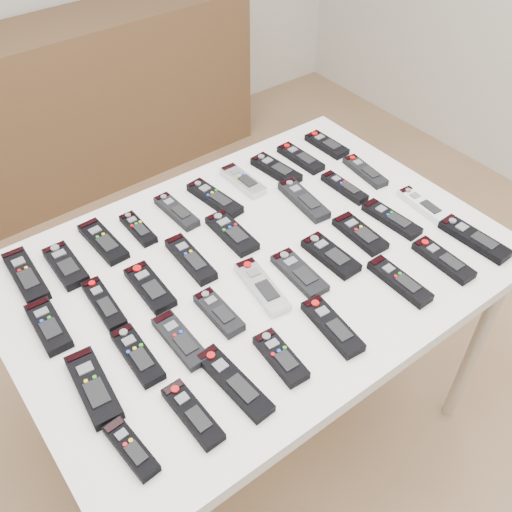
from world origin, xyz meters
TOP-DOWN VIEW (x-y plane):
  - ground at (0.00, 0.00)m, footprint 4.00×4.00m
  - table at (0.06, 0.10)m, footprint 1.25×0.88m
  - sideboard at (0.34, 1.78)m, footprint 1.65×0.41m
  - remote_0 at (-0.43, 0.39)m, footprint 0.06×0.20m
  - remote_1 at (-0.33, 0.37)m, footprint 0.06×0.16m
  - remote_2 at (-0.22, 0.40)m, footprint 0.06×0.18m
  - remote_3 at (-0.12, 0.39)m, footprint 0.04×0.14m
  - remote_4 at (0.00, 0.39)m, footprint 0.05×0.17m
  - remote_5 at (0.12, 0.37)m, footprint 0.08×0.20m
  - remote_6 at (0.23, 0.39)m, footprint 0.05×0.17m
  - remote_7 at (0.35, 0.38)m, footprint 0.07×0.18m
  - remote_8 at (0.45, 0.38)m, footprint 0.06×0.17m
  - remote_9 at (0.56, 0.39)m, footprint 0.06×0.16m
  - remote_10 at (-0.45, 0.21)m, footprint 0.06×0.16m
  - remote_11 at (-0.32, 0.19)m, footprint 0.05×0.17m
  - remote_12 at (-0.20, 0.18)m, footprint 0.06×0.17m
  - remote_13 at (-0.07, 0.20)m, footprint 0.06×0.18m
  - remote_14 at (0.07, 0.22)m, footprint 0.06×0.18m
  - remote_15 at (0.32, 0.21)m, footprint 0.07×0.19m
  - remote_16 at (0.45, 0.19)m, footprint 0.04×0.16m
  - remote_17 at (0.56, 0.21)m, footprint 0.06×0.17m
  - remote_18 at (-0.44, -0.00)m, footprint 0.08×0.20m
  - remote_19 at (-0.32, 0.02)m, footprint 0.06×0.17m
  - remote_20 at (-0.23, -0.00)m, footprint 0.05×0.17m
  - remote_21 at (-0.11, 0.01)m, footprint 0.05×0.15m
  - remote_22 at (0.02, 0.02)m, footprint 0.08×0.19m
  - remote_23 at (0.12, -0.00)m, footprint 0.07×0.17m
  - remote_24 at (0.22, -0.00)m, footprint 0.06×0.17m
  - remote_25 at (0.34, 0.01)m, footprint 0.07×0.16m
  - remote_26 at (0.46, 0.00)m, footprint 0.06×0.18m
  - remote_27 at (0.57, -0.01)m, footprint 0.06×0.17m
  - remote_28 at (-0.44, -0.17)m, footprint 0.05×0.14m
  - remote_29 at (-0.31, -0.18)m, footprint 0.05×0.16m
  - remote_30 at (-0.20, -0.17)m, footprint 0.06×0.21m
  - remote_31 at (-0.08, -0.18)m, footprint 0.06×0.15m
  - remote_32 at (0.07, -0.18)m, footprint 0.07×0.18m
  - remote_33 at (0.30, -0.17)m, footprint 0.05×0.18m
  - remote_34 at (0.44, -0.19)m, footprint 0.05×0.17m
  - remote_35 at (0.57, -0.19)m, footprint 0.06×0.20m

SIDE VIEW (x-z plane):
  - ground at x=0.00m, z-range 0.00..0.00m
  - sideboard at x=0.34m, z-range 0.00..0.82m
  - table at x=0.06m, z-range 0.33..1.11m
  - remote_3 at x=-0.12m, z-range 0.78..0.80m
  - remote_17 at x=0.56m, z-range 0.78..0.80m
  - remote_23 at x=0.12m, z-range 0.78..0.80m
  - remote_9 at x=0.56m, z-range 0.78..0.80m
  - remote_2 at x=-0.22m, z-range 0.78..0.80m
  - remote_8 at x=0.45m, z-range 0.78..0.80m
  - remote_12 at x=-0.20m, z-range 0.78..0.80m
  - remote_26 at x=0.46m, z-range 0.78..0.80m
  - remote_20 at x=-0.23m, z-range 0.78..0.80m
  - remote_22 at x=0.02m, z-range 0.78..0.80m
  - remote_25 at x=0.34m, z-range 0.78..0.80m
  - remote_30 at x=-0.20m, z-range 0.78..0.80m
  - remote_27 at x=0.57m, z-range 0.78..0.80m
  - remote_16 at x=0.45m, z-range 0.78..0.80m
  - remote_4 at x=0.00m, z-range 0.78..0.80m
  - remote_11 at x=-0.32m, z-range 0.78..0.80m
  - remote_19 at x=-0.32m, z-range 0.78..0.80m
  - remote_28 at x=-0.44m, z-range 0.78..0.80m
  - remote_34 at x=0.44m, z-range 0.78..0.80m
  - remote_14 at x=0.07m, z-range 0.78..0.80m
  - remote_29 at x=-0.31m, z-range 0.78..0.80m
  - remote_24 at x=0.22m, z-range 0.78..0.80m
  - remote_5 at x=0.12m, z-range 0.78..0.80m
  - remote_1 at x=-0.33m, z-range 0.78..0.80m
  - remote_7 at x=0.35m, z-range 0.78..0.80m
  - remote_6 at x=0.23m, z-range 0.78..0.80m
  - remote_35 at x=0.57m, z-range 0.78..0.80m
  - remote_0 at x=-0.43m, z-range 0.78..0.80m
  - remote_33 at x=0.30m, z-range 0.78..0.80m
  - remote_32 at x=0.07m, z-range 0.78..0.80m
  - remote_10 at x=-0.45m, z-range 0.78..0.80m
  - remote_15 at x=0.32m, z-range 0.78..0.80m
  - remote_31 at x=-0.08m, z-range 0.78..0.80m
  - remote_21 at x=-0.11m, z-range 0.78..0.80m
  - remote_13 at x=-0.07m, z-range 0.78..0.80m
  - remote_18 at x=-0.44m, z-range 0.78..0.80m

